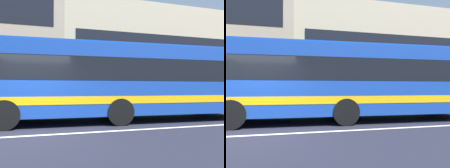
# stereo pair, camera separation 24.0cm
# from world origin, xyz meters

# --- Properties ---
(ground_plane) EXTENTS (160.00, 160.00, 0.00)m
(ground_plane) POSITION_xyz_m (0.00, 0.00, 0.00)
(ground_plane) COLOR #212230
(lane_centre_line) EXTENTS (60.00, 0.16, 0.01)m
(lane_centre_line) POSITION_xyz_m (0.00, 0.00, 0.00)
(lane_centre_line) COLOR silver
(lane_centre_line) RESTS_ON ground_plane
(hedge_row_far) EXTENTS (21.96, 1.10, 1.04)m
(hedge_row_far) POSITION_xyz_m (-0.85, 5.32, 0.52)
(hedge_row_far) COLOR #3C6D26
(hedge_row_far) RESTS_ON ground_plane
(apartment_block_right) EXTENTS (22.38, 9.92, 9.18)m
(apartment_block_right) POSITION_xyz_m (12.60, 15.21, 4.59)
(apartment_block_right) COLOR #C3B18F
(apartment_block_right) RESTS_ON ground_plane
(transit_bus) EXTENTS (11.36, 3.05, 3.16)m
(transit_bus) POSITION_xyz_m (3.84, 2.03, 1.74)
(transit_bus) COLOR #18409D
(transit_bus) RESTS_ON ground_plane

